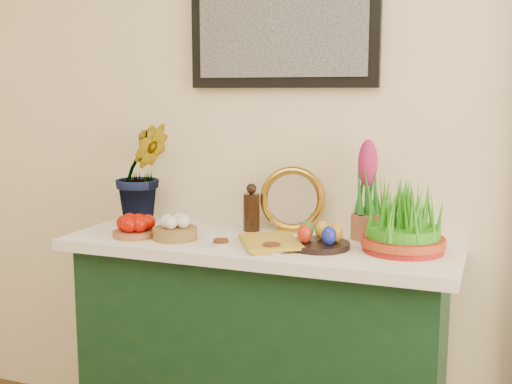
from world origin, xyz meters
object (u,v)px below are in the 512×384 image
book (243,242)px  wheatgrass_sabzeh (404,222)px  hyacinth_green (142,157)px  mirror (292,200)px  sideboard (261,361)px

book → wheatgrass_sabzeh: bearing=-15.5°
hyacinth_green → book: hyacinth_green is taller
hyacinth_green → mirror: hyacinth_green is taller
sideboard → wheatgrass_sabzeh: (0.50, 0.01, 0.56)m
hyacinth_green → mirror: (0.62, 0.04, -0.15)m
hyacinth_green → book: (0.54, -0.26, -0.25)m
book → hyacinth_green: bearing=124.0°
mirror → sideboard: bearing=-110.6°
hyacinth_green → wheatgrass_sabzeh: 1.08m
wheatgrass_sabzeh → book: bearing=-165.0°
sideboard → book: (-0.01, -0.13, 0.48)m
sideboard → wheatgrass_sabzeh: size_ratio=4.65×
sideboard → wheatgrass_sabzeh: bearing=0.6°
mirror → book: size_ratio=1.03×
sideboard → book: size_ratio=5.26×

